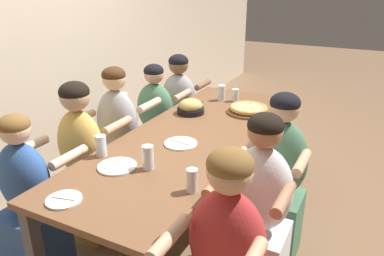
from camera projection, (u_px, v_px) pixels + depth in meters
The scene contains 20 objects.
ground_plane at pixel (192, 223), 2.98m from camera, with size 18.00×18.00×0.00m, color brown.
restaurant_back_panel at pixel (36, 7), 2.97m from camera, with size 10.00×0.06×3.20m, color beige.
dining_table at pixel (192, 144), 2.72m from camera, with size 2.41×0.86×0.77m.
pizza_board_main at pixel (248, 109), 3.11m from camera, with size 0.36×0.36×0.06m.
skillet_bowl at pixel (191, 107), 3.10m from camera, with size 0.33×0.23×0.12m.
empty_plate_a at pixel (181, 143), 2.53m from camera, with size 0.23×0.23×0.02m.
empty_plate_b at pixel (117, 166), 2.22m from camera, with size 0.23×0.23×0.02m.
empty_plate_c at pixel (64, 200), 1.89m from camera, with size 0.18×0.18×0.02m.
drinking_glass_a at pixel (101, 147), 2.34m from camera, with size 0.07×0.07×0.14m.
drinking_glass_b at pixel (148, 159), 2.18m from camera, with size 0.07×0.07×0.15m.
drinking_glass_c at pixel (235, 96), 3.40m from camera, with size 0.06×0.06×0.11m.
drinking_glass_d at pixel (192, 182), 1.95m from camera, with size 0.06×0.06×0.13m.
drinking_glass_e at pixel (221, 94), 3.43m from camera, with size 0.07×0.07×0.14m.
diner_near_midleft at pixel (258, 219), 2.14m from camera, with size 0.51×0.40×1.18m.
diner_far_left at pixel (30, 207), 2.30m from camera, with size 0.51×0.40×1.11m.
diner_far_midright at pixel (156, 129), 3.51m from camera, with size 0.51×0.40×1.12m.
diner_far_center at pixel (120, 146), 3.03m from camera, with size 0.51×0.40×1.20m.
diner_far_midleft at pixel (84, 168), 2.69m from camera, with size 0.51×0.40×1.19m.
diner_far_right at pixel (179, 113), 3.87m from camera, with size 0.51×0.40×1.12m.
diner_near_center at pixel (277, 186), 2.47m from camera, with size 0.51×0.40×1.18m.
Camera 1 is at (-2.21, -1.13, 1.82)m, focal length 35.00 mm.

